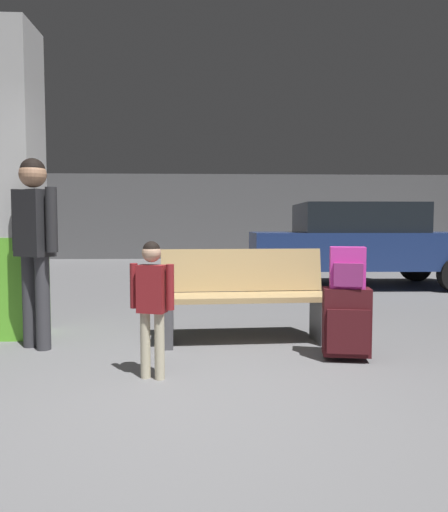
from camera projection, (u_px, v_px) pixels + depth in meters
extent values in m
cube|color=slate|center=(201.00, 305.00, 6.89)|extent=(18.00, 18.00, 0.10)
cube|color=#565658|center=(203.00, 217.00, 15.63)|extent=(18.00, 0.12, 2.80)
cube|color=#66C633|center=(12.00, 286.00, 4.78)|extent=(0.57, 0.57, 1.00)
cube|color=#B2B2B2|center=(8.00, 132.00, 4.68)|extent=(0.56, 0.56, 2.09)
cube|color=tan|center=(245.00, 297.00, 4.45)|extent=(1.62, 0.53, 0.05)
cube|color=tan|center=(242.00, 270.00, 4.68)|extent=(1.60, 0.20, 0.42)
cube|color=#4C4C51|center=(169.00, 323.00, 4.40)|extent=(0.10, 0.40, 0.41)
cube|color=#4C4C51|center=(319.00, 320.00, 4.53)|extent=(0.10, 0.40, 0.41)
cube|color=#471419|center=(346.00, 322.00, 3.89)|extent=(0.41, 0.26, 0.56)
cube|color=#471419|center=(348.00, 332.00, 3.79)|extent=(0.34, 0.08, 0.36)
cube|color=#A5A5AA|center=(346.00, 288.00, 3.96)|extent=(0.14, 0.05, 0.02)
cylinder|color=black|center=(325.00, 354.00, 4.02)|extent=(0.02, 0.05, 0.04)
cylinder|color=black|center=(364.00, 355.00, 3.98)|extent=(0.02, 0.05, 0.04)
cube|color=#D833A5|center=(347.00, 268.00, 3.86)|extent=(0.31, 0.22, 0.34)
cube|color=#8E2B70|center=(348.00, 275.00, 3.77)|extent=(0.23, 0.08, 0.19)
cylinder|color=black|center=(348.00, 248.00, 3.85)|extent=(0.06, 0.04, 0.02)
cylinder|color=beige|center=(160.00, 346.00, 3.42)|extent=(0.07, 0.07, 0.49)
cylinder|color=beige|center=(145.00, 345.00, 3.45)|extent=(0.07, 0.07, 0.49)
cube|color=maroon|center=(152.00, 289.00, 3.40)|extent=(0.23, 0.17, 0.35)
cylinder|color=maroon|center=(170.00, 287.00, 3.36)|extent=(0.06, 0.06, 0.33)
cylinder|color=maroon|center=(134.00, 286.00, 3.44)|extent=(0.06, 0.06, 0.33)
sphere|color=tan|center=(151.00, 253.00, 3.39)|extent=(0.14, 0.14, 0.14)
sphere|color=black|center=(151.00, 250.00, 3.38)|extent=(0.13, 0.13, 0.13)
cylinder|color=red|center=(149.00, 284.00, 3.52)|extent=(0.06, 0.06, 0.10)
cylinder|color=red|center=(149.00, 274.00, 3.51)|extent=(0.01, 0.01, 0.06)
cylinder|color=#38383D|center=(43.00, 303.00, 4.22)|extent=(0.13, 0.13, 0.84)
cylinder|color=#38383D|center=(30.00, 302.00, 4.32)|extent=(0.13, 0.13, 0.84)
cube|color=#232326|center=(34.00, 223.00, 4.22)|extent=(0.40, 0.36, 0.60)
cylinder|color=#232326|center=(52.00, 220.00, 4.09)|extent=(0.10, 0.10, 0.57)
cylinder|color=#232326|center=(17.00, 220.00, 4.35)|extent=(0.10, 0.10, 0.57)
sphere|color=#A87A5B|center=(33.00, 174.00, 4.19)|extent=(0.24, 0.24, 0.24)
sphere|color=black|center=(33.00, 170.00, 4.19)|extent=(0.22, 0.22, 0.22)
cube|color=navy|center=(364.00, 250.00, 8.58)|extent=(4.13, 1.77, 0.64)
cube|color=black|center=(357.00, 218.00, 8.54)|extent=(2.13, 1.58, 0.52)
cylinder|color=black|center=(416.00, 266.00, 9.43)|extent=(0.60, 0.21, 0.60)
cylinder|color=black|center=(286.00, 266.00, 9.37)|extent=(0.60, 0.21, 0.60)
cylinder|color=black|center=(301.00, 275.00, 7.78)|extent=(0.60, 0.21, 0.60)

